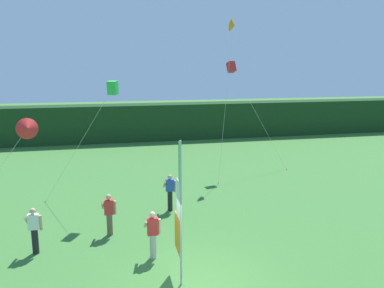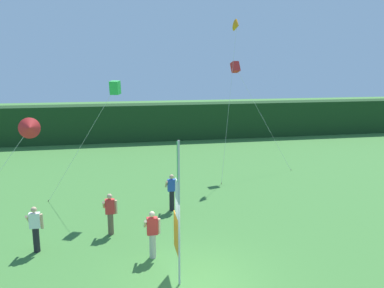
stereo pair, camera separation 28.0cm
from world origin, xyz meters
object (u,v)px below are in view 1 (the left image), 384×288
Objects in this scene: banner_flag at (179,214)px; kite_red_box_1 at (232,68)px; person_far_right at (170,191)px; kite_orange_delta_2 at (233,26)px; person_near_banner at (109,213)px; person_far_left at (153,233)px; kite_red_delta_3 at (27,129)px; person_mid_field at (34,229)px; kite_green_box_0 at (112,89)px.

kite_red_box_1 reaches higher than banner_flag.
person_far_right is 0.25× the size of kite_red_box_1.
person_far_right is at bearing -128.99° from kite_orange_delta_2.
kite_red_box_1 is at bearing 73.98° from kite_orange_delta_2.
kite_red_box_1 is (4.80, 6.21, 5.35)m from person_far_right.
person_near_banner is 2.58m from person_far_left.
kite_red_delta_3 is (-5.49, -1.11, 3.19)m from person_far_right.
person_far_left reaches higher than person_near_banner.
person_far_right is 9.50m from kite_red_box_1.
person_far_right is at bearing 73.16° from person_far_left.
banner_flag is 0.97× the size of kite_red_delta_3.
person_far_left is at bearing -17.03° from person_mid_field.
person_far_left is 13.90m from kite_orange_delta_2.
kite_orange_delta_2 is (5.94, 9.94, 7.68)m from person_far_left.
person_far_left is (1.40, -2.16, 0.01)m from person_near_banner.
person_far_right reaches higher than person_near_banner.
person_near_banner is 2.70m from person_mid_field.
kite_red_delta_3 reaches higher than banner_flag.
person_far_left is at bearing 112.47° from banner_flag.
banner_flag is 13.71m from kite_red_box_1.
person_mid_field is at bearing -80.75° from kite_red_delta_3.
person_far_left is at bearing -57.04° from person_near_banner.
kite_red_delta_3 reaches higher than person_mid_field.
banner_flag is 2.63× the size of person_far_right.
person_mid_field is 0.18× the size of kite_orange_delta_2.
person_mid_field is at bearing -150.22° from person_far_right.
person_far_left is 0.29× the size of kite_green_box_0.
kite_orange_delta_2 is at bearing 65.07° from banner_flag.
person_near_banner is at bearing -17.69° from kite_red_delta_3.
kite_red_delta_3 is (-10.29, -7.32, -2.15)m from kite_red_box_1.
person_far_right is 6.45m from kite_red_delta_3.
kite_red_delta_3 is (-4.85, 4.56, 1.99)m from banner_flag.
person_far_left is 4.36m from person_far_right.
person_near_banner is at bearing 118.91° from banner_flag.
kite_orange_delta_2 is at bearing 46.69° from person_near_banner.
banner_flag is at bearing -114.62° from kite_red_box_1.
person_far_right reaches higher than person_far_left.
kite_green_box_0 is 9.02m from kite_orange_delta_2.
person_mid_field is at bearing 149.29° from banner_flag.
kite_orange_delta_2 is (4.67, 5.77, 7.67)m from person_far_right.
person_mid_field is at bearing -125.75° from kite_green_box_0.
banner_flag is 2.65× the size of person_mid_field.
kite_orange_delta_2 reaches higher than person_far_right.
kite_red_delta_3 is (-2.83, 0.90, 3.21)m from person_near_banner.
person_far_right is 0.18× the size of kite_orange_delta_2.
person_near_banner is at bearing 122.96° from person_far_left.
kite_red_box_1 is at bearing 52.31° from person_far_right.
kite_red_delta_3 is (-10.16, -6.88, -4.48)m from kite_orange_delta_2.
kite_red_delta_3 is at bearing -168.59° from person_far_right.
person_near_banner is 0.99× the size of person_far_left.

